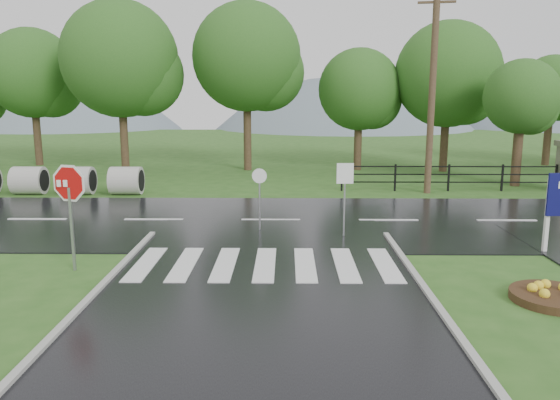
{
  "coord_description": "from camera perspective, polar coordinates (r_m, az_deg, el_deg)",
  "views": [
    {
      "loc": [
        0.53,
        -8.08,
        4.21
      ],
      "look_at": [
        0.36,
        6.0,
        1.5
      ],
      "focal_mm": 35.0,
      "sensor_mm": 36.0,
      "label": 1
    }
  ],
  "objects": [
    {
      "name": "utility_pole_east",
      "position": [
        24.38,
        15.62,
        10.93
      ],
      "size": [
        1.53,
        0.38,
        8.64
      ],
      "color": "#473523",
      "rests_on": "ground"
    },
    {
      "name": "reg_sign_small",
      "position": [
        16.27,
        6.79,
        1.52
      ],
      "size": [
        0.5,
        0.06,
        2.25
      ],
      "color": "#939399",
      "rests_on": "ground"
    },
    {
      "name": "stop_sign",
      "position": [
        13.92,
        -21.15,
        0.7
      ],
      "size": [
        1.18,
        0.39,
        2.77
      ],
      "color": "#939399",
      "rests_on": "ground"
    },
    {
      "name": "reg_sign_round",
      "position": [
        16.97,
        -2.15,
        0.95
      ],
      "size": [
        0.46,
        0.09,
        1.99
      ],
      "color": "#939399",
      "rests_on": "ground"
    },
    {
      "name": "fence_west",
      "position": [
        25.38,
        17.22,
        2.51
      ],
      "size": [
        9.58,
        0.08,
        1.2
      ],
      "color": "black",
      "rests_on": "ground"
    },
    {
      "name": "hills",
      "position": [
        75.76,
        2.91,
        -4.22
      ],
      "size": [
        102.0,
        48.0,
        48.0
      ],
      "color": "slate",
      "rests_on": "ground"
    },
    {
      "name": "ground",
      "position": [
        9.13,
        -2.84,
        -16.59
      ],
      "size": [
        120.0,
        120.0,
        0.0
      ],
      "primitive_type": "plane",
      "color": "#2D5A1E",
      "rests_on": "ground"
    },
    {
      "name": "main_road",
      "position": [
        18.58,
        -0.97,
        -2.21
      ],
      "size": [
        90.0,
        8.0,
        0.04
      ],
      "primitive_type": "cube",
      "color": "black",
      "rests_on": "ground"
    },
    {
      "name": "treeline",
      "position": [
        32.36,
        1.52,
        3.42
      ],
      "size": [
        83.2,
        5.2,
        10.0
      ],
      "color": "#24561A",
      "rests_on": "ground"
    },
    {
      "name": "entrance_tree_left",
      "position": [
        27.77,
        23.94,
        9.77
      ],
      "size": [
        3.42,
        3.42,
        5.86
      ],
      "color": "#3D2B1C",
      "rests_on": "ground"
    },
    {
      "name": "crosswalk",
      "position": [
        13.74,
        -1.57,
        -6.7
      ],
      "size": [
        6.5,
        2.8,
        0.02
      ],
      "color": "silver",
      "rests_on": "ground"
    },
    {
      "name": "flower_bed",
      "position": [
        12.82,
        26.7,
        -8.88
      ],
      "size": [
        1.75,
        1.75,
        0.35
      ],
      "color": "#332111",
      "rests_on": "ground"
    }
  ]
}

